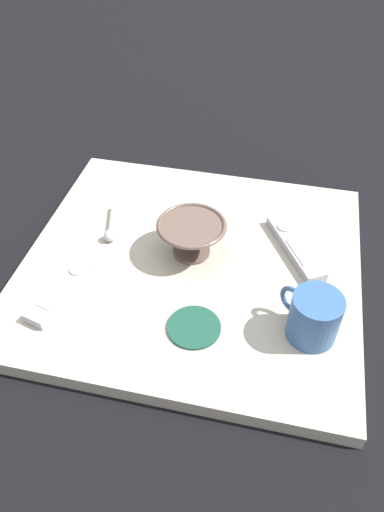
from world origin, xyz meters
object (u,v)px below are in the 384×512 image
Objects in this scene: cereal_bowl at (192,237)px; drink_coaster at (194,327)px; coffee_mug at (313,317)px; tv_remote_near at (63,290)px; teaspoon at (110,233)px; tv_remote_far at (295,247)px.

drink_coaster is (-0.05, 0.19, -0.04)m from cereal_bowl.
cereal_bowl is at bearing -76.12° from drink_coaster.
tv_remote_near is (0.46, 0.01, -0.04)m from coffee_mug.
drink_coaster is at bearing 138.90° from teaspoon.
teaspoon is 0.17m from tv_remote_near.
drink_coaster is (0.16, 0.24, -0.01)m from tv_remote_far.
coffee_mug reaches higher than tv_remote_near.
tv_remote_near is at bearing -5.67° from drink_coaster.
coffee_mug is at bearing 159.06° from teaspoon.
cereal_bowl is at bearing 177.62° from teaspoon.
teaspoon reaches higher than tv_remote_near.
tv_remote_far is at bearing -123.75° from drink_coaster.
tv_remote_near is at bearing 37.59° from cereal_bowl.
coffee_mug is 0.59× the size of tv_remote_near.
coffee_mug is 0.56× the size of tv_remote_far.
teaspoon reaches higher than tv_remote_far.
tv_remote_near is (0.21, 0.16, -0.03)m from cereal_bowl.
coffee_mug is at bearing -170.45° from drink_coaster.
teaspoon is at bearing -41.10° from drink_coaster.
tv_remote_far is (-0.42, -0.21, 0.00)m from tv_remote_near.
drink_coaster is at bearing 174.33° from tv_remote_near.
coffee_mug is at bearing 147.82° from cereal_bowl.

